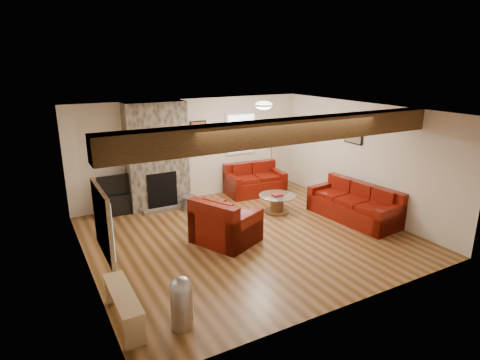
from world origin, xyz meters
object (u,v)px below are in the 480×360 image
at_px(armchair_red, 226,220).
at_px(television, 115,184).
at_px(sofa_three, 354,202).
at_px(coffee_table, 277,204).
at_px(loveseat, 255,179).
at_px(tv_cabinet, 117,204).
at_px(floor_lamp, 272,142).

distance_m(armchair_red, television, 2.96).
distance_m(sofa_three, armchair_red, 2.99).
distance_m(armchair_red, coffee_table, 1.92).
xyz_separation_m(loveseat, television, (-3.52, 0.30, 0.32)).
height_order(tv_cabinet, floor_lamp, floor_lamp).
bearing_deg(loveseat, tv_cabinet, 179.77).
height_order(coffee_table, tv_cabinet, tv_cabinet).
relative_size(loveseat, armchair_red, 1.35).
bearing_deg(tv_cabinet, loveseat, -4.87).
xyz_separation_m(loveseat, coffee_table, (-0.26, -1.42, -0.19)).
height_order(loveseat, floor_lamp, floor_lamp).
relative_size(sofa_three, coffee_table, 2.39).
distance_m(sofa_three, coffee_table, 1.70).
relative_size(loveseat, floor_lamp, 1.00).
bearing_deg(tv_cabinet, armchair_red, -58.91).
relative_size(armchair_red, floor_lamp, 0.75).
xyz_separation_m(sofa_three, floor_lamp, (-0.28, 2.86, 0.87)).
bearing_deg(loveseat, coffee_table, -95.88).
bearing_deg(armchair_red, coffee_table, -90.02).
xyz_separation_m(armchair_red, coffee_table, (1.73, 0.80, -0.24)).
height_order(armchair_red, tv_cabinet, armchair_red).
bearing_deg(coffee_table, loveseat, 79.48).
distance_m(tv_cabinet, floor_lamp, 4.32).
distance_m(armchair_red, tv_cabinet, 2.96).
distance_m(loveseat, tv_cabinet, 3.54).
relative_size(tv_cabinet, floor_lamp, 0.65).
distance_m(television, floor_lamp, 4.24).
height_order(sofa_three, tv_cabinet, sofa_three).
xyz_separation_m(sofa_three, television, (-4.49, 2.88, 0.32)).
bearing_deg(floor_lamp, armchair_red, -137.00).
distance_m(sofa_three, television, 5.34).
height_order(sofa_three, television, television).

